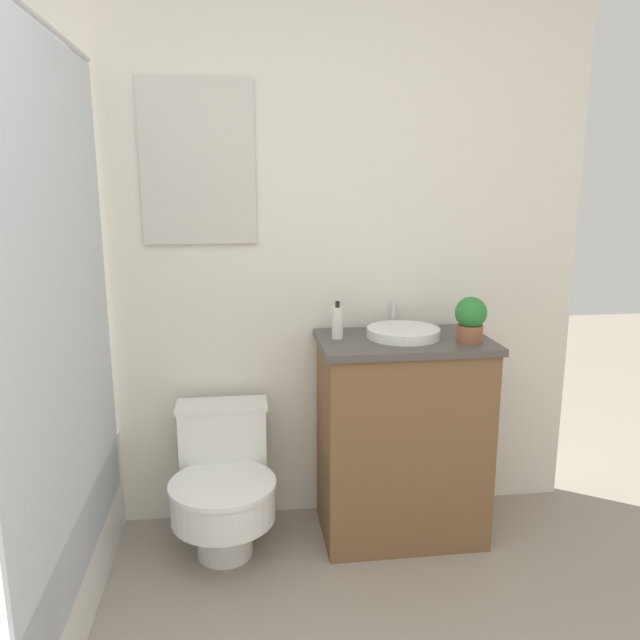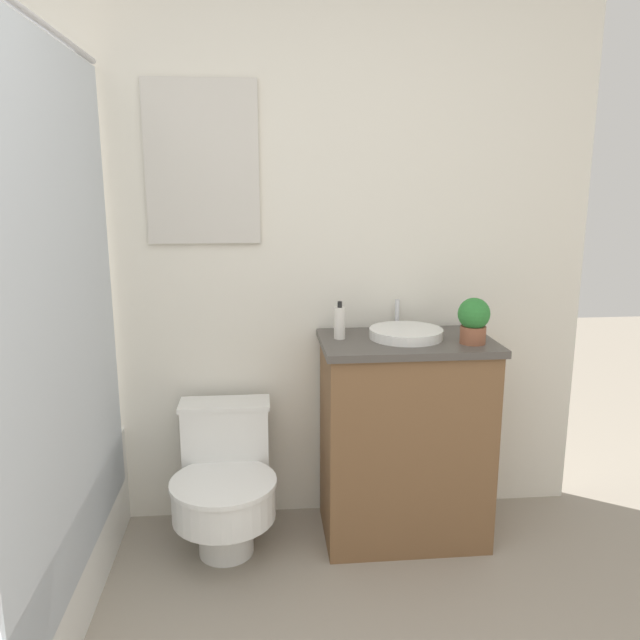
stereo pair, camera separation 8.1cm
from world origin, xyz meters
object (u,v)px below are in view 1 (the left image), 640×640
(toilet, at_px, (223,484))
(sink, at_px, (403,332))
(soap_bottle, at_px, (337,322))
(potted_plant, at_px, (471,318))

(toilet, relative_size, sink, 1.75)
(sink, height_order, soap_bottle, soap_bottle)
(sink, xyz_separation_m, soap_bottle, (-0.28, 0.02, 0.05))
(potted_plant, bearing_deg, toilet, 176.93)
(toilet, height_order, soap_bottle, soap_bottle)
(toilet, bearing_deg, sink, 4.40)
(sink, xyz_separation_m, potted_plant, (0.25, -0.11, 0.08))
(toilet, bearing_deg, soap_bottle, 8.68)
(toilet, height_order, potted_plant, potted_plant)
(toilet, relative_size, soap_bottle, 3.79)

